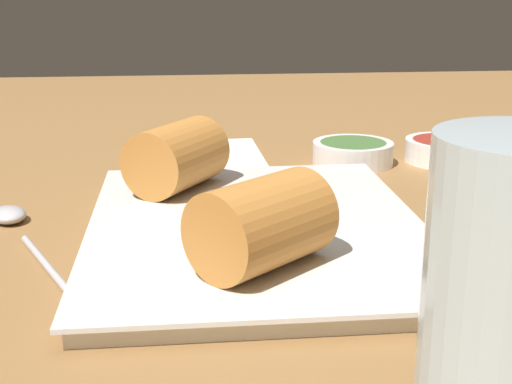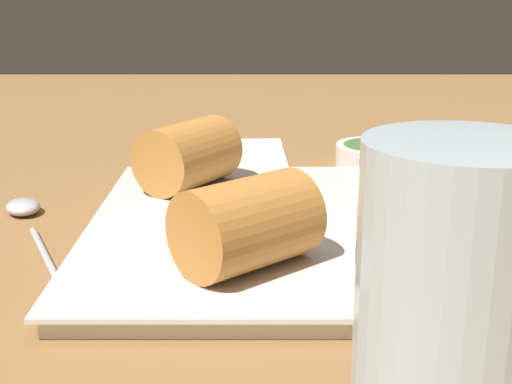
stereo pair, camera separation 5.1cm
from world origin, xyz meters
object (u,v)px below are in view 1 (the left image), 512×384
(serving_plate, at_px, (256,231))
(spoon, at_px, (15,224))
(dipping_bowl_far, at_px, (445,150))
(dipping_bowl_near, at_px, (353,152))
(napkin, at_px, (204,157))

(serving_plate, bearing_deg, spoon, -102.96)
(serving_plate, xyz_separation_m, dipping_bowl_far, (-0.21, 0.22, 0.01))
(dipping_bowl_near, relative_size, dipping_bowl_far, 1.00)
(spoon, bearing_deg, dipping_bowl_near, 119.40)
(serving_plate, bearing_deg, dipping_bowl_far, 134.01)
(napkin, bearing_deg, serving_plate, 6.84)
(dipping_bowl_near, height_order, spoon, dipping_bowl_near)
(serving_plate, xyz_separation_m, napkin, (-0.25, -0.03, -0.00))
(serving_plate, bearing_deg, napkin, -173.16)
(serving_plate, height_order, dipping_bowl_near, dipping_bowl_near)
(serving_plate, height_order, napkin, serving_plate)
(serving_plate, distance_m, napkin, 0.25)
(dipping_bowl_far, distance_m, spoon, 0.44)
(dipping_bowl_near, bearing_deg, napkin, -102.51)
(dipping_bowl_near, bearing_deg, dipping_bowl_far, 90.65)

